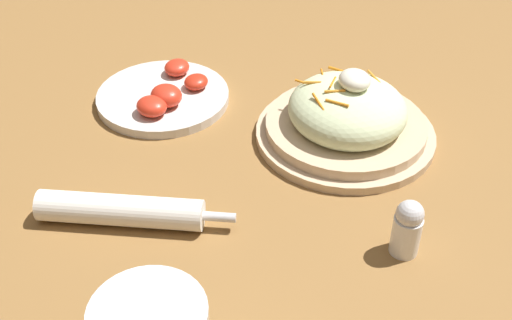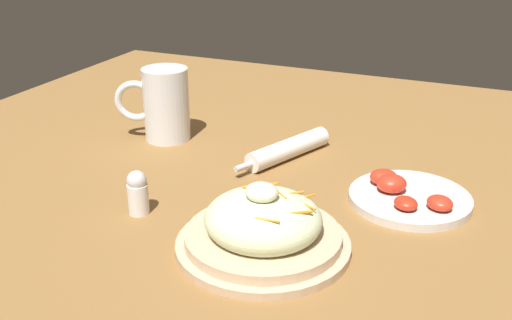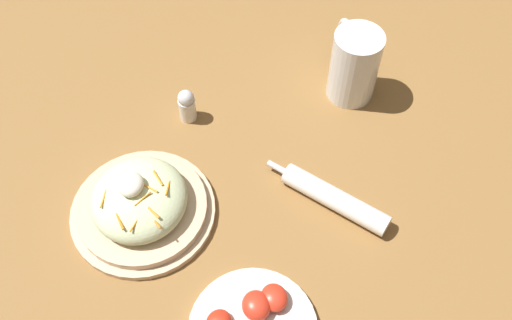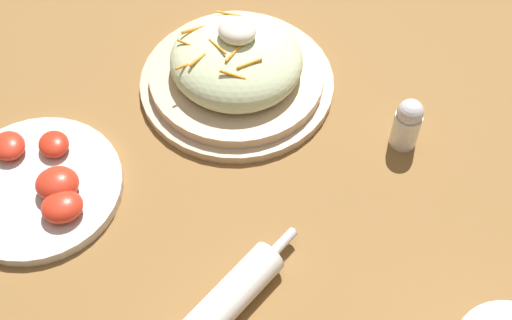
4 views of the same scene
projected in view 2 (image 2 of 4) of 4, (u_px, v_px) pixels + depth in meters
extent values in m
plane|color=olive|center=(256.00, 183.00, 0.98)|extent=(1.43, 1.43, 0.00)
cylinder|color=#D1B28E|center=(263.00, 245.00, 0.80)|extent=(0.23, 0.23, 0.01)
cylinder|color=#D1B28E|center=(263.00, 236.00, 0.79)|extent=(0.21, 0.21, 0.01)
ellipsoid|color=beige|center=(263.00, 219.00, 0.78)|extent=(0.15, 0.15, 0.07)
cylinder|color=orange|center=(267.00, 220.00, 0.72)|extent=(0.03, 0.01, 0.00)
cylinder|color=orange|center=(253.00, 186.00, 0.80)|extent=(0.02, 0.02, 0.00)
cylinder|color=orange|center=(268.00, 184.00, 0.81)|extent=(0.03, 0.01, 0.01)
cylinder|color=orange|center=(307.00, 197.00, 0.79)|extent=(0.02, 0.02, 0.01)
cylinder|color=orange|center=(308.00, 206.00, 0.76)|extent=(0.02, 0.01, 0.00)
cylinder|color=orange|center=(267.00, 189.00, 0.79)|extent=(0.01, 0.03, 0.00)
cylinder|color=orange|center=(279.00, 193.00, 0.77)|extent=(0.03, 0.02, 0.01)
cylinder|color=orange|center=(301.00, 213.00, 0.74)|extent=(0.02, 0.02, 0.00)
cylinder|color=orange|center=(296.00, 193.00, 0.79)|extent=(0.02, 0.02, 0.01)
ellipsoid|color=white|center=(262.00, 192.00, 0.76)|extent=(0.04, 0.04, 0.02)
cylinder|color=white|center=(166.00, 104.00, 1.14)|extent=(0.09, 0.09, 0.14)
cylinder|color=gold|center=(167.00, 113.00, 1.15)|extent=(0.08, 0.08, 0.10)
cylinder|color=white|center=(165.00, 85.00, 1.12)|extent=(0.08, 0.08, 0.01)
torus|color=white|center=(135.00, 101.00, 1.14)|extent=(0.08, 0.04, 0.08)
cylinder|color=white|center=(288.00, 149.00, 1.07)|extent=(0.10, 0.18, 0.04)
cylinder|color=silver|center=(243.00, 166.00, 1.00)|extent=(0.02, 0.04, 0.01)
cylinder|color=silver|center=(410.00, 199.00, 0.92)|extent=(0.18, 0.18, 0.01)
ellipsoid|color=red|center=(406.00, 203.00, 0.87)|extent=(0.05, 0.05, 0.02)
ellipsoid|color=red|center=(384.00, 177.00, 0.94)|extent=(0.06, 0.06, 0.02)
ellipsoid|color=red|center=(439.00, 204.00, 0.86)|extent=(0.05, 0.05, 0.02)
ellipsoid|color=red|center=(392.00, 184.00, 0.92)|extent=(0.06, 0.06, 0.03)
cylinder|color=white|center=(138.00, 199.00, 0.88)|extent=(0.03, 0.03, 0.05)
sphere|color=silver|center=(137.00, 180.00, 0.87)|extent=(0.03, 0.03, 0.03)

